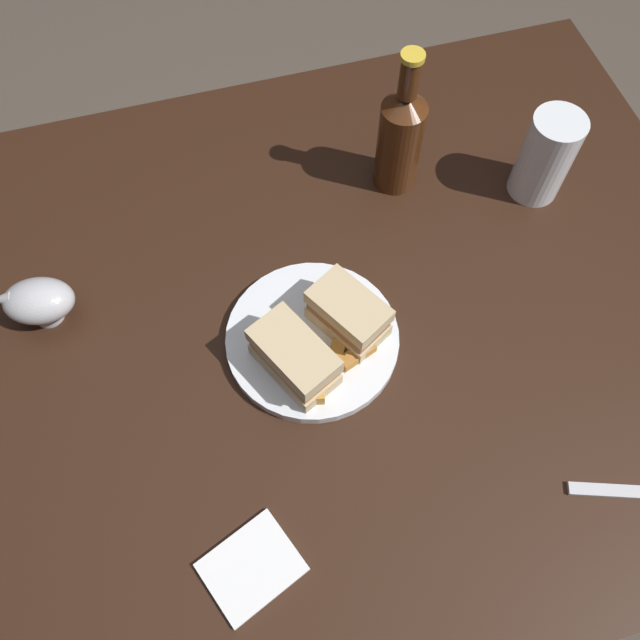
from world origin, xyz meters
TOP-DOWN VIEW (x-y plane):
  - ground_plane at (0.00, 0.00)m, footprint 6.00×6.00m
  - dining_table at (0.00, 0.00)m, footprint 1.26×1.00m
  - plate at (-0.03, -0.03)m, footprint 0.25×0.25m
  - sandwich_half_left at (-0.07, -0.07)m, footprint 0.11×0.14m
  - sandwich_half_right at (0.02, -0.03)m, footprint 0.11×0.13m
  - potato_wedge_front at (0.03, -0.06)m, footprint 0.05×0.04m
  - potato_wedge_middle at (0.02, -0.08)m, footprint 0.06×0.04m
  - potato_wedge_back at (-0.03, -0.08)m, footprint 0.03×0.06m
  - potato_wedge_left_edge at (-0.05, -0.11)m, footprint 0.03×0.04m
  - potato_wedge_right_edge at (0.00, -0.06)m, footprint 0.04×0.05m
  - pint_glass at (0.39, 0.14)m, footprint 0.08×0.08m
  - gravy_boat at (-0.39, 0.11)m, footprint 0.12×0.09m
  - cider_bottle at (0.18, 0.22)m, footprint 0.07×0.07m
  - napkin at (-0.18, -0.31)m, footprint 0.14×0.12m
  - fork at (0.31, -0.35)m, footprint 0.18×0.07m

SIDE VIEW (x-z plane):
  - ground_plane at x=0.00m, z-range 0.00..0.00m
  - dining_table at x=0.00m, z-range 0.00..0.73m
  - fork at x=0.31m, z-range 0.73..0.73m
  - napkin at x=-0.18m, z-range 0.73..0.73m
  - plate at x=-0.03m, z-range 0.73..0.74m
  - potato_wedge_right_edge at x=0.00m, z-range 0.74..0.76m
  - potato_wedge_middle at x=0.02m, z-range 0.74..0.76m
  - potato_wedge_front at x=0.03m, z-range 0.74..0.76m
  - potato_wedge_back at x=-0.03m, z-range 0.74..0.76m
  - potato_wedge_left_edge at x=-0.05m, z-range 0.74..0.77m
  - gravy_boat at x=-0.39m, z-range 0.73..0.80m
  - sandwich_half_right at x=0.02m, z-range 0.74..0.81m
  - sandwich_half_left at x=-0.07m, z-range 0.74..0.81m
  - pint_glass at x=0.39m, z-range 0.72..0.86m
  - cider_bottle at x=0.18m, z-range 0.70..0.95m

